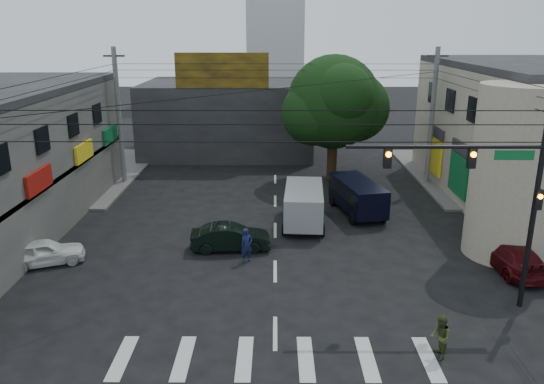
{
  "coord_description": "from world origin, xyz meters",
  "views": [
    {
      "loc": [
        -0.01,
        -19.41,
        10.31
      ],
      "look_at": [
        -0.15,
        4.0,
        3.07
      ],
      "focal_mm": 35.0,
      "sensor_mm": 36.0,
      "label": 1
    }
  ],
  "objects_px": {
    "white_compact": "(44,252)",
    "traffic_officer": "(247,245)",
    "maroon_sedan": "(512,257)",
    "silver_minivan": "(304,207)",
    "utility_pole_far_right": "(432,118)",
    "navy_van": "(357,198)",
    "traffic_gantry": "(491,187)",
    "pedestrian_olive": "(440,337)",
    "dark_sedan": "(231,237)",
    "street_tree": "(334,102)",
    "utility_pole_far_left": "(119,117)"
  },
  "relations": [
    {
      "from": "utility_pole_far_right",
      "to": "navy_van",
      "type": "height_order",
      "value": "utility_pole_far_right"
    },
    {
      "from": "silver_minivan",
      "to": "street_tree",
      "type": "bearing_deg",
      "value": -11.66
    },
    {
      "from": "traffic_gantry",
      "to": "traffic_officer",
      "type": "bearing_deg",
      "value": 156.32
    },
    {
      "from": "utility_pole_far_left",
      "to": "navy_van",
      "type": "distance_m",
      "value": 16.88
    },
    {
      "from": "traffic_gantry",
      "to": "white_compact",
      "type": "distance_m",
      "value": 19.16
    },
    {
      "from": "utility_pole_far_right",
      "to": "pedestrian_olive",
      "type": "bearing_deg",
      "value": -104.19
    },
    {
      "from": "street_tree",
      "to": "traffic_officer",
      "type": "xyz_separation_m",
      "value": [
        -5.31,
        -14.0,
        -4.66
      ]
    },
    {
      "from": "utility_pole_far_left",
      "to": "white_compact",
      "type": "relative_size",
      "value": 2.42
    },
    {
      "from": "utility_pole_far_left",
      "to": "traffic_officer",
      "type": "bearing_deg",
      "value": -54.73
    },
    {
      "from": "utility_pole_far_left",
      "to": "pedestrian_olive",
      "type": "bearing_deg",
      "value": -52.17
    },
    {
      "from": "traffic_gantry",
      "to": "utility_pole_far_left",
      "type": "bearing_deg",
      "value": 137.14
    },
    {
      "from": "dark_sedan",
      "to": "pedestrian_olive",
      "type": "relative_size",
      "value": 2.59
    },
    {
      "from": "street_tree",
      "to": "traffic_gantry",
      "type": "xyz_separation_m",
      "value": [
        3.82,
        -18.0,
        -0.64
      ]
    },
    {
      "from": "utility_pole_far_right",
      "to": "dark_sedan",
      "type": "height_order",
      "value": "utility_pole_far_right"
    },
    {
      "from": "utility_pole_far_left",
      "to": "pedestrian_olive",
      "type": "height_order",
      "value": "utility_pole_far_left"
    },
    {
      "from": "traffic_gantry",
      "to": "silver_minivan",
      "type": "distance_m",
      "value": 11.54
    },
    {
      "from": "maroon_sedan",
      "to": "silver_minivan",
      "type": "relative_size",
      "value": 0.9
    },
    {
      "from": "white_compact",
      "to": "navy_van",
      "type": "xyz_separation_m",
      "value": [
        15.24,
        7.06,
        0.36
      ]
    },
    {
      "from": "dark_sedan",
      "to": "navy_van",
      "type": "relative_size",
      "value": 0.77
    },
    {
      "from": "dark_sedan",
      "to": "utility_pole_far_left",
      "type": "bearing_deg",
      "value": 31.49
    },
    {
      "from": "utility_pole_far_left",
      "to": "street_tree",
      "type": "bearing_deg",
      "value": 3.95
    },
    {
      "from": "dark_sedan",
      "to": "traffic_officer",
      "type": "xyz_separation_m",
      "value": [
        0.86,
        -1.41,
        0.18
      ]
    },
    {
      "from": "silver_minivan",
      "to": "traffic_officer",
      "type": "relative_size",
      "value": 3.02
    },
    {
      "from": "navy_van",
      "to": "pedestrian_olive",
      "type": "bearing_deg",
      "value": 169.03
    },
    {
      "from": "utility_pole_far_left",
      "to": "dark_sedan",
      "type": "relative_size",
      "value": 2.35
    },
    {
      "from": "utility_pole_far_right",
      "to": "silver_minivan",
      "type": "relative_size",
      "value": 1.88
    },
    {
      "from": "dark_sedan",
      "to": "silver_minivan",
      "type": "height_order",
      "value": "silver_minivan"
    },
    {
      "from": "pedestrian_olive",
      "to": "dark_sedan",
      "type": "bearing_deg",
      "value": -138.26
    },
    {
      "from": "street_tree",
      "to": "maroon_sedan",
      "type": "height_order",
      "value": "street_tree"
    },
    {
      "from": "white_compact",
      "to": "traffic_officer",
      "type": "xyz_separation_m",
      "value": [
        9.19,
        0.34,
        0.21
      ]
    },
    {
      "from": "street_tree",
      "to": "dark_sedan",
      "type": "xyz_separation_m",
      "value": [
        -6.16,
        -12.59,
        -4.84
      ]
    },
    {
      "from": "street_tree",
      "to": "white_compact",
      "type": "height_order",
      "value": "street_tree"
    },
    {
      "from": "dark_sedan",
      "to": "pedestrian_olive",
      "type": "height_order",
      "value": "pedestrian_olive"
    },
    {
      "from": "utility_pole_far_left",
      "to": "pedestrian_olive",
      "type": "distance_m",
      "value": 26.12
    },
    {
      "from": "street_tree",
      "to": "navy_van",
      "type": "distance_m",
      "value": 8.59
    },
    {
      "from": "silver_minivan",
      "to": "pedestrian_olive",
      "type": "relative_size",
      "value": 3.24
    },
    {
      "from": "white_compact",
      "to": "traffic_officer",
      "type": "bearing_deg",
      "value": -110.46
    },
    {
      "from": "traffic_officer",
      "to": "pedestrian_olive",
      "type": "xyz_separation_m",
      "value": [
        6.65,
        -7.4,
        -0.06
      ]
    },
    {
      "from": "street_tree",
      "to": "white_compact",
      "type": "distance_m",
      "value": 20.97
    },
    {
      "from": "traffic_gantry",
      "to": "traffic_officer",
      "type": "xyz_separation_m",
      "value": [
        -9.13,
        4.0,
        -4.02
      ]
    },
    {
      "from": "maroon_sedan",
      "to": "traffic_officer",
      "type": "bearing_deg",
      "value": -7.91
    },
    {
      "from": "street_tree",
      "to": "navy_van",
      "type": "bearing_deg",
      "value": -84.17
    },
    {
      "from": "silver_minivan",
      "to": "utility_pole_far_left",
      "type": "bearing_deg",
      "value": 59.52
    },
    {
      "from": "traffic_gantry",
      "to": "pedestrian_olive",
      "type": "relative_size",
      "value": 4.76
    },
    {
      "from": "white_compact",
      "to": "traffic_officer",
      "type": "distance_m",
      "value": 9.2
    },
    {
      "from": "dark_sedan",
      "to": "silver_minivan",
      "type": "xyz_separation_m",
      "value": [
        3.72,
        3.49,
        0.4
      ]
    },
    {
      "from": "street_tree",
      "to": "utility_pole_far_right",
      "type": "bearing_deg",
      "value": -8.75
    },
    {
      "from": "utility_pole_far_right",
      "to": "pedestrian_olive",
      "type": "relative_size",
      "value": 6.08
    },
    {
      "from": "maroon_sedan",
      "to": "utility_pole_far_left",
      "type": "bearing_deg",
      "value": -37.43
    },
    {
      "from": "utility_pole_far_left",
      "to": "maroon_sedan",
      "type": "relative_size",
      "value": 2.08
    }
  ]
}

